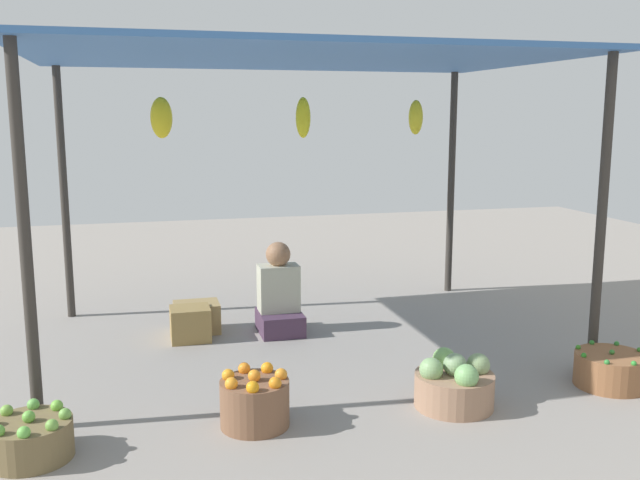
% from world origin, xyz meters
% --- Properties ---
extents(ground_plane, '(14.00, 14.00, 0.00)m').
position_xyz_m(ground_plane, '(0.00, 0.00, 0.00)').
color(ground_plane, gray).
extents(market_stall_structure, '(4.08, 2.74, 2.30)m').
position_xyz_m(market_stall_structure, '(-0.01, 0.00, 2.17)').
color(market_stall_structure, '#38332D').
rests_on(market_stall_structure, ground).
extents(vendor_person, '(0.36, 0.44, 0.78)m').
position_xyz_m(vendor_person, '(-0.12, 0.27, 0.30)').
color(vendor_person, '#463046').
rests_on(vendor_person, ground).
extents(basket_green_apples, '(0.45, 0.45, 0.27)m').
position_xyz_m(basket_green_apples, '(-1.88, -1.61, 0.11)').
color(basket_green_apples, brown).
rests_on(basket_green_apples, ground).
extents(basket_oranges, '(0.42, 0.42, 0.35)m').
position_xyz_m(basket_oranges, '(-0.64, -1.51, 0.15)').
color(basket_oranges, brown).
rests_on(basket_oranges, ground).
extents(basket_cabbages, '(0.51, 0.51, 0.35)m').
position_xyz_m(basket_cabbages, '(0.64, -1.56, 0.15)').
color(basket_cabbages, '#9D765B').
rests_on(basket_cabbages, ground).
extents(basket_green_chilies, '(0.48, 0.48, 0.26)m').
position_xyz_m(basket_green_chilies, '(1.83, -1.51, 0.11)').
color(basket_green_chilies, '#8E5C39').
rests_on(basket_green_chilies, ground).
extents(wooden_crate_near_vendor, '(0.38, 0.31, 0.25)m').
position_xyz_m(wooden_crate_near_vendor, '(-0.81, 0.45, 0.13)').
color(wooden_crate_near_vendor, '#9B7E4D').
rests_on(wooden_crate_near_vendor, ground).
extents(wooden_crate_stacked_rear, '(0.32, 0.29, 0.28)m').
position_xyz_m(wooden_crate_stacked_rear, '(-0.88, 0.23, 0.14)').
color(wooden_crate_stacked_rear, olive).
rests_on(wooden_crate_stacked_rear, ground).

